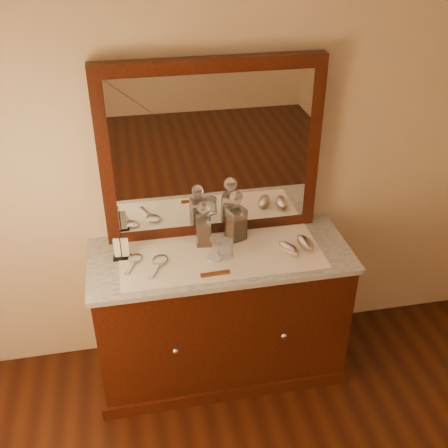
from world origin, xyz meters
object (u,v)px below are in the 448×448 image
(comb, at_px, (215,274))
(decanter_right, at_px, (236,221))
(dresser_cabinet, at_px, (221,314))
(decanter_left, at_px, (203,228))
(mirror_frame, at_px, (212,152))
(hand_mirror_outer, at_px, (134,260))
(pin_dish, at_px, (215,258))
(hand_mirror_inner, at_px, (159,262))
(napkin_rack, at_px, (121,249))
(brush_near, at_px, (289,249))
(brush_far, at_px, (305,243))

(comb, relative_size, decanter_right, 0.51)
(dresser_cabinet, xyz_separation_m, decanter_left, (-0.08, 0.11, 0.55))
(mirror_frame, bearing_deg, comb, -98.30)
(dresser_cabinet, xyz_separation_m, hand_mirror_outer, (-0.47, 0.01, 0.45))
(pin_dish, bearing_deg, decanter_left, 101.89)
(comb, bearing_deg, hand_mirror_outer, 151.92)
(mirror_frame, distance_m, pin_dish, 0.57)
(pin_dish, distance_m, decanter_right, 0.26)
(pin_dish, xyz_separation_m, hand_mirror_inner, (-0.30, 0.02, 0.00))
(napkin_rack, bearing_deg, brush_near, -7.87)
(decanter_right, relative_size, hand_mirror_inner, 1.40)
(brush_near, relative_size, hand_mirror_outer, 0.84)
(pin_dish, relative_size, brush_far, 0.51)
(mirror_frame, distance_m, decanter_right, 0.41)
(decanter_right, height_order, brush_far, decanter_right)
(pin_dish, xyz_separation_m, brush_near, (0.41, -0.01, 0.01))
(decanter_right, relative_size, hand_mirror_outer, 1.57)
(hand_mirror_outer, xyz_separation_m, hand_mirror_inner, (0.13, -0.04, 0.00))
(brush_near, bearing_deg, dresser_cabinet, 170.06)
(decanter_right, height_order, brush_near, decanter_right)
(comb, xyz_separation_m, decanter_left, (-0.01, 0.29, 0.10))
(dresser_cabinet, xyz_separation_m, napkin_rack, (-0.53, 0.06, 0.50))
(decanter_right, bearing_deg, napkin_rack, -174.11)
(hand_mirror_inner, bearing_deg, pin_dish, -3.51)
(brush_near, xyz_separation_m, brush_far, (0.11, 0.04, 0.00))
(brush_far, bearing_deg, pin_dish, -177.58)
(decanter_right, bearing_deg, decanter_left, -174.18)
(dresser_cabinet, xyz_separation_m, comb, (-0.06, -0.19, 0.45))
(comb, height_order, hand_mirror_outer, hand_mirror_outer)
(comb, xyz_separation_m, hand_mirror_outer, (-0.40, 0.20, 0.00))
(brush_far, bearing_deg, hand_mirror_outer, 177.60)
(mirror_frame, height_order, decanter_left, mirror_frame)
(brush_far, bearing_deg, brush_near, -161.70)
(dresser_cabinet, height_order, napkin_rack, napkin_rack)
(dresser_cabinet, relative_size, comb, 9.03)
(pin_dish, xyz_separation_m, decanter_right, (0.15, 0.18, 0.11))
(napkin_rack, relative_size, brush_far, 0.91)
(comb, relative_size, napkin_rack, 1.06)
(brush_far, bearing_deg, napkin_rack, 174.93)
(brush_near, bearing_deg, decanter_right, 143.40)
(brush_near, bearing_deg, decanter_left, 158.93)
(napkin_rack, bearing_deg, pin_dish, -12.83)
(dresser_cabinet, height_order, mirror_frame, mirror_frame)
(pin_dish, distance_m, hand_mirror_outer, 0.43)
(decanter_left, relative_size, hand_mirror_outer, 1.37)
(decanter_left, distance_m, brush_far, 0.57)
(decanter_right, height_order, hand_mirror_outer, decanter_right)
(decanter_left, xyz_separation_m, hand_mirror_outer, (-0.39, -0.10, -0.10))
(napkin_rack, relative_size, hand_mirror_outer, 0.75)
(pin_dish, distance_m, brush_near, 0.41)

